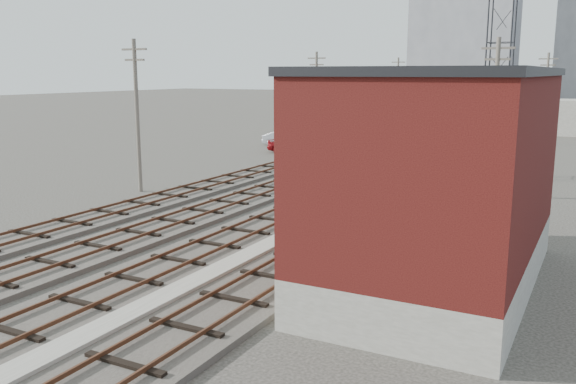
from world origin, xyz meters
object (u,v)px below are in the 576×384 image
Objects in this scene: site_trailer at (406,128)px; car_silver at (284,139)px; car_grey at (317,137)px; car_red at (293,144)px; signal_mast at (317,214)px; switch_stand at (335,160)px.

site_trailer is 1.67× the size of car_silver.
car_silver is 0.89× the size of car_grey.
car_red is 5.77m from car_silver.
car_grey is at bearing -119.95° from site_trailer.
signal_mast is 0.86× the size of car_red.
car_silver reaches higher than car_grey.
car_red is at bearing -96.98° from site_trailer.
signal_mast reaches higher than site_trailer.
car_red is (-16.15, 29.70, -1.54)m from signal_mast.
car_grey is (-7.05, -6.99, -0.70)m from site_trailer.
switch_stand reaches higher than car_silver.
site_trailer is (-0.94, 20.91, 0.74)m from switch_stand.
signal_mast is at bearing -61.62° from site_trailer.
car_grey is at bearing 7.64° from car_red.
car_grey is (-1.15, 7.42, -0.09)m from car_red.
site_trailer is at bearing -36.85° from car_grey.
switch_stand is 16.05m from car_grey.
car_silver is (-19.53, 34.38, -1.62)m from signal_mast.
switch_stand is 0.29× the size of car_grey.
car_grey is at bearing 114.99° from signal_mast.
car_grey is (-7.99, 13.93, 0.04)m from switch_stand.
site_trailer reaches higher than car_grey.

